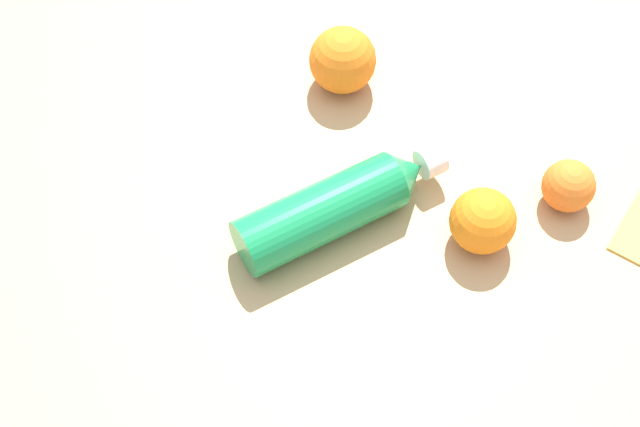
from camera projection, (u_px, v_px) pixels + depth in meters
name	position (u px, v px, depth m)	size (l,w,h in m)	color
ground_plane	(335.00, 191.00, 1.03)	(2.40, 2.40, 0.00)	tan
water_bottle	(338.00, 205.00, 0.98)	(0.11, 0.26, 0.07)	#198C4C
orange_0	(343.00, 60.00, 1.09)	(0.08, 0.08, 0.08)	orange
orange_1	(569.00, 186.00, 1.00)	(0.06, 0.06, 0.06)	orange
orange_2	(483.00, 221.00, 0.97)	(0.07, 0.07, 0.07)	orange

